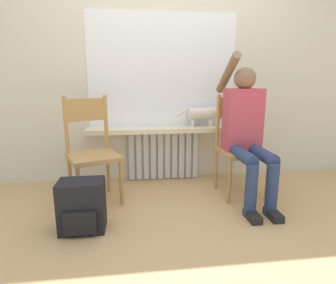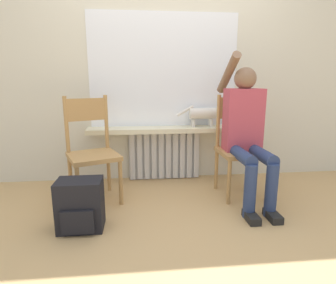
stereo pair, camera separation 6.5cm
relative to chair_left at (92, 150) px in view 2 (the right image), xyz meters
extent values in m
plane|color=tan|center=(0.71, -0.64, -0.48)|extent=(12.00, 12.00, 0.00)
cube|color=beige|center=(0.71, 0.59, 0.87)|extent=(7.00, 0.06, 2.70)
cube|color=silver|center=(0.71, 0.52, -0.21)|extent=(0.80, 0.05, 0.56)
cube|color=silver|center=(0.35, 0.48, -0.21)|extent=(0.06, 0.03, 0.53)
cube|color=silver|center=(0.43, 0.48, -0.21)|extent=(0.06, 0.03, 0.53)
cube|color=silver|center=(0.51, 0.48, -0.21)|extent=(0.06, 0.03, 0.53)
cube|color=silver|center=(0.59, 0.48, -0.21)|extent=(0.06, 0.03, 0.53)
cube|color=silver|center=(0.67, 0.48, -0.21)|extent=(0.06, 0.03, 0.53)
cube|color=silver|center=(0.75, 0.48, -0.21)|extent=(0.06, 0.03, 0.53)
cube|color=silver|center=(0.83, 0.48, -0.21)|extent=(0.06, 0.03, 0.53)
cube|color=silver|center=(0.91, 0.48, -0.21)|extent=(0.06, 0.03, 0.53)
cube|color=silver|center=(0.99, 0.48, -0.21)|extent=(0.06, 0.03, 0.53)
cube|color=silver|center=(1.07, 0.48, -0.21)|extent=(0.06, 0.03, 0.53)
cube|color=beige|center=(0.71, 0.43, 0.10)|extent=(1.66, 0.25, 0.05)
cube|color=white|center=(0.71, 0.55, 0.72)|extent=(1.59, 0.01, 1.20)
cube|color=#B2844C|center=(0.02, -0.04, -0.05)|extent=(0.55, 0.55, 0.04)
cylinder|color=#B2844C|center=(-0.08, -0.29, -0.28)|extent=(0.04, 0.04, 0.41)
cylinder|color=#B2844C|center=(0.26, -0.15, -0.28)|extent=(0.04, 0.04, 0.41)
cylinder|color=#B2844C|center=(-0.22, 0.06, -0.28)|extent=(0.04, 0.04, 0.41)
cylinder|color=#B2844C|center=(0.12, 0.20, -0.28)|extent=(0.04, 0.04, 0.41)
cylinder|color=#B2844C|center=(-0.22, 0.06, 0.23)|extent=(0.04, 0.04, 0.52)
cylinder|color=#B2844C|center=(0.12, 0.20, 0.23)|extent=(0.04, 0.04, 0.52)
cube|color=#B2844C|center=(-0.05, 0.13, 0.36)|extent=(0.36, 0.17, 0.21)
cube|color=#B2844C|center=(1.41, -0.04, -0.05)|extent=(0.44, 0.44, 0.04)
cylinder|color=#B2844C|center=(1.23, -0.24, -0.28)|extent=(0.04, 0.04, 0.41)
cylinder|color=#B2844C|center=(1.60, -0.22, -0.28)|extent=(0.04, 0.04, 0.41)
cylinder|color=#B2844C|center=(1.22, 0.13, -0.28)|extent=(0.04, 0.04, 0.41)
cylinder|color=#B2844C|center=(1.59, 0.15, -0.28)|extent=(0.04, 0.04, 0.41)
cylinder|color=#B2844C|center=(1.22, 0.13, 0.23)|extent=(0.04, 0.04, 0.52)
cylinder|color=#B2844C|center=(1.59, 0.15, 0.23)|extent=(0.04, 0.04, 0.52)
cube|color=#B2844C|center=(1.40, 0.14, 0.36)|extent=(0.38, 0.04, 0.21)
cylinder|color=navy|center=(1.32, -0.26, -0.02)|extent=(0.11, 0.48, 0.11)
cylinder|color=navy|center=(1.50, -0.26, -0.02)|extent=(0.11, 0.48, 0.11)
cylinder|color=navy|center=(1.32, -0.50, -0.26)|extent=(0.10, 0.10, 0.45)
cylinder|color=navy|center=(1.50, -0.50, -0.26)|extent=(0.10, 0.10, 0.45)
cube|color=black|center=(1.32, -0.56, -0.45)|extent=(0.09, 0.20, 0.06)
cube|color=black|center=(1.50, -0.56, -0.45)|extent=(0.09, 0.20, 0.06)
cube|color=#B74251|center=(1.41, -0.02, 0.26)|extent=(0.34, 0.20, 0.58)
sphere|color=#846047|center=(1.41, -0.02, 0.64)|extent=(0.20, 0.20, 0.20)
cylinder|color=#846047|center=(1.29, 0.11, 0.68)|extent=(0.08, 0.50, 0.38)
cylinder|color=#B74251|center=(1.56, -0.06, 0.23)|extent=(0.08, 0.08, 0.46)
cylinder|color=silver|center=(1.13, 0.45, 0.27)|extent=(0.28, 0.12, 0.12)
sphere|color=silver|center=(1.30, 0.45, 0.29)|extent=(0.10, 0.10, 0.10)
cone|color=silver|center=(1.30, 0.42, 0.33)|extent=(0.04, 0.04, 0.04)
cone|color=silver|center=(1.30, 0.47, 0.33)|extent=(0.04, 0.04, 0.04)
cylinder|color=silver|center=(1.22, 0.41, 0.17)|extent=(0.03, 0.03, 0.08)
cylinder|color=silver|center=(1.22, 0.48, 0.17)|extent=(0.03, 0.03, 0.08)
cylinder|color=silver|center=(1.03, 0.41, 0.17)|extent=(0.03, 0.03, 0.08)
cylinder|color=silver|center=(1.03, 0.48, 0.17)|extent=(0.03, 0.03, 0.08)
cylinder|color=silver|center=(0.94, 0.45, 0.30)|extent=(0.19, 0.03, 0.13)
cube|color=black|center=(-0.02, -0.54, -0.29)|extent=(0.33, 0.23, 0.39)
cube|color=black|center=(-0.02, -0.67, -0.37)|extent=(0.23, 0.03, 0.17)
camera|label=1|loc=(0.38, -2.55, 0.62)|focal=30.00mm
camera|label=2|loc=(0.44, -2.56, 0.62)|focal=30.00mm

